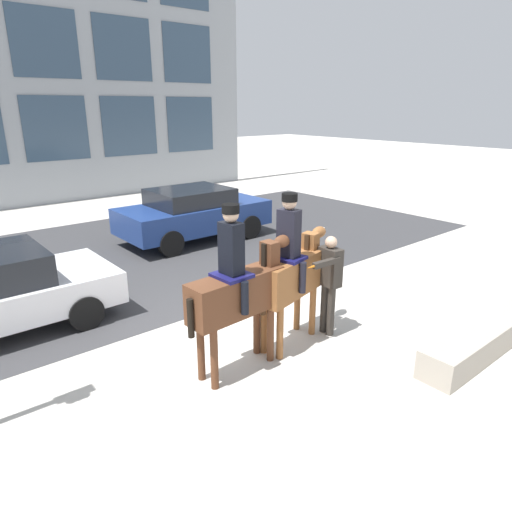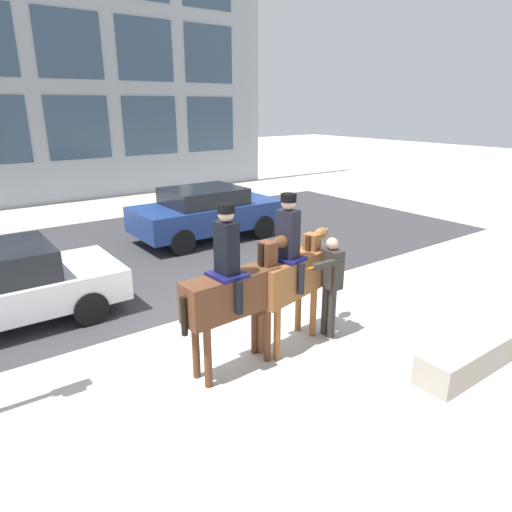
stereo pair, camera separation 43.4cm
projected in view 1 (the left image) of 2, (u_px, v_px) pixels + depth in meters
name	position (u px, v px, depth m)	size (l,w,h in m)	color
ground_plane	(217.00, 323.00, 8.31)	(80.00, 80.00, 0.00)	beige
road_surface	(111.00, 259.00, 11.77)	(20.81, 8.50, 0.01)	#38383A
mounted_horse_lead	(238.00, 289.00, 6.48)	(1.94, 0.65, 2.53)	#59331E
mounted_horse_companion	(291.00, 271.00, 7.25)	(1.81, 0.76, 2.53)	brown
pedestrian_bystander	(329.00, 278.00, 7.61)	(0.84, 0.43, 1.75)	#332D28
street_car_far_lane	(193.00, 213.00, 13.18)	(4.27, 2.08, 1.52)	navy
planter_ledge	(482.00, 339.00, 7.26)	(2.97, 0.56, 0.45)	#ADA393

